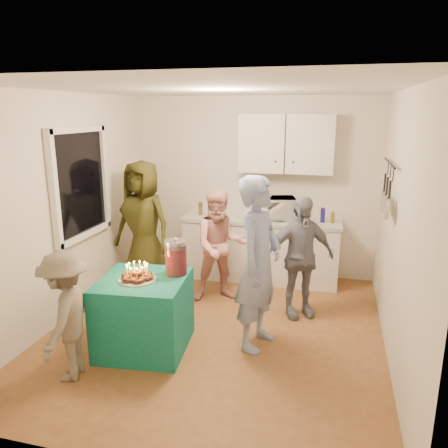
% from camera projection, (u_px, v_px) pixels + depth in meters
% --- Properties ---
extents(floor, '(4.00, 4.00, 0.00)m').
position_uv_depth(floor, '(216.00, 331.00, 4.89)').
color(floor, brown).
rests_on(floor, ground).
extents(ceiling, '(4.00, 4.00, 0.00)m').
position_uv_depth(ceiling, '(215.00, 88.00, 4.24)').
color(ceiling, white).
rests_on(ceiling, floor).
extents(back_wall, '(3.60, 3.60, 0.00)m').
position_uv_depth(back_wall, '(252.00, 187.00, 6.44)').
color(back_wall, silver).
rests_on(back_wall, floor).
extents(left_wall, '(4.00, 4.00, 0.00)m').
position_uv_depth(left_wall, '(64.00, 209.00, 5.00)').
color(left_wall, silver).
rests_on(left_wall, floor).
extents(right_wall, '(4.00, 4.00, 0.00)m').
position_uv_depth(right_wall, '(399.00, 230.00, 4.13)').
color(right_wall, silver).
rests_on(right_wall, floor).
extents(window_night, '(0.04, 1.00, 1.20)m').
position_uv_depth(window_night, '(80.00, 183.00, 5.21)').
color(window_night, black).
rests_on(window_night, left_wall).
extents(counter, '(2.20, 0.58, 0.86)m').
position_uv_depth(counter, '(261.00, 250.00, 6.32)').
color(counter, white).
rests_on(counter, floor).
extents(countertop, '(2.24, 0.62, 0.05)m').
position_uv_depth(countertop, '(261.00, 220.00, 6.21)').
color(countertop, beige).
rests_on(countertop, counter).
extents(upper_cabinet, '(1.30, 0.30, 0.80)m').
position_uv_depth(upper_cabinet, '(286.00, 144.00, 6.01)').
color(upper_cabinet, white).
rests_on(upper_cabinet, back_wall).
extents(pot_rack, '(0.12, 1.00, 0.60)m').
position_uv_depth(pot_rack, '(386.00, 186.00, 4.73)').
color(pot_rack, black).
rests_on(pot_rack, right_wall).
extents(microwave, '(0.63, 0.50, 0.31)m').
position_uv_depth(microwave, '(275.00, 208.00, 6.12)').
color(microwave, white).
rests_on(microwave, countertop).
extents(party_table, '(0.93, 0.93, 0.76)m').
position_uv_depth(party_table, '(144.00, 314.00, 4.46)').
color(party_table, '#11715E').
rests_on(party_table, floor).
extents(donut_cake, '(0.38, 0.38, 0.18)m').
position_uv_depth(donut_cake, '(137.00, 272.00, 4.31)').
color(donut_cake, '#381C0C').
rests_on(donut_cake, party_table).
extents(punch_jar, '(0.22, 0.22, 0.34)m').
position_uv_depth(punch_jar, '(176.00, 258.00, 4.45)').
color(punch_jar, red).
rests_on(punch_jar, party_table).
extents(man_birthday, '(0.57, 0.73, 1.79)m').
position_uv_depth(man_birthday, '(259.00, 264.00, 4.40)').
color(man_birthday, '#8DA0CD').
rests_on(man_birthday, floor).
extents(woman_back_left, '(0.96, 0.73, 1.76)m').
position_uv_depth(woman_back_left, '(143.00, 224.00, 6.00)').
color(woman_back_left, '#595819').
rests_on(woman_back_left, floor).
extents(woman_back_center, '(0.87, 0.79, 1.45)m').
position_uv_depth(woman_back_center, '(221.00, 246.00, 5.54)').
color(woman_back_center, '#D56F6F').
rests_on(woman_back_center, floor).
extents(woman_back_right, '(0.92, 0.71, 1.46)m').
position_uv_depth(woman_back_right, '(299.00, 257.00, 5.11)').
color(woman_back_right, black).
rests_on(woman_back_right, floor).
extents(child_near_left, '(0.59, 0.86, 1.21)m').
position_uv_depth(child_near_left, '(66.00, 316.00, 3.91)').
color(child_near_left, '#62594E').
rests_on(child_near_left, floor).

